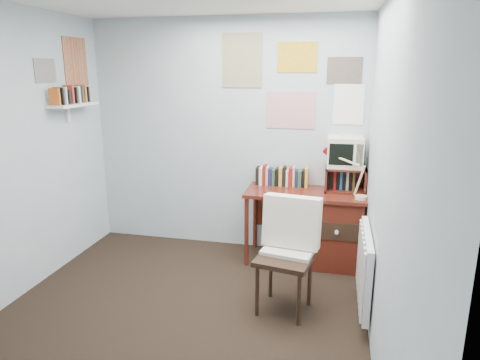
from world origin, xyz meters
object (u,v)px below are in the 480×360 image
(desk_chair, at_px, (285,259))
(desk_lamp, at_px, (363,177))
(desk, at_px, (331,226))
(tv_riser, at_px, (345,179))
(crt_tv, at_px, (345,150))
(wall_shelf, at_px, (74,105))
(radiator, at_px, (365,268))

(desk_chair, relative_size, desk_lamp, 2.17)
(desk, height_order, desk_lamp, desk_lamp)
(tv_riser, relative_size, crt_tv, 1.15)
(desk, xyz_separation_m, crt_tv, (0.10, 0.13, 0.77))
(desk_chair, xyz_separation_m, wall_shelf, (-2.22, 0.63, 1.16))
(crt_tv, bearing_deg, tv_riser, -45.55)
(tv_riser, distance_m, radiator, 1.15)
(radiator, bearing_deg, crt_tv, 100.18)
(desk, bearing_deg, radiator, -72.76)
(desk, relative_size, wall_shelf, 1.94)
(desk_lamp, xyz_separation_m, tv_riser, (-0.15, 0.26, -0.09))
(desk_lamp, bearing_deg, desk, 145.96)
(crt_tv, relative_size, wall_shelf, 0.56)
(tv_riser, height_order, crt_tv, crt_tv)
(desk_chair, height_order, radiator, desk_chair)
(tv_riser, distance_m, crt_tv, 0.29)
(crt_tv, bearing_deg, wall_shelf, -170.34)
(desk_chair, distance_m, desk_lamp, 1.18)
(tv_riser, height_order, radiator, tv_riser)
(wall_shelf, bearing_deg, desk, 8.40)
(radiator, bearing_deg, desk_chair, -173.06)
(wall_shelf, bearing_deg, desk_lamp, 4.68)
(crt_tv, bearing_deg, desk_chair, -112.71)
(desk, xyz_separation_m, tv_riser, (0.12, 0.11, 0.48))
(desk, bearing_deg, desk_lamp, -28.75)
(desk_lamp, bearing_deg, crt_tv, 116.25)
(desk_lamp, relative_size, tv_riser, 1.06)
(desk_lamp, xyz_separation_m, wall_shelf, (-2.84, -0.23, 0.65))
(tv_riser, distance_m, wall_shelf, 2.83)
(desk, distance_m, wall_shelf, 2.87)
(crt_tv, bearing_deg, desk, -128.12)
(radiator, bearing_deg, tv_riser, 99.28)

